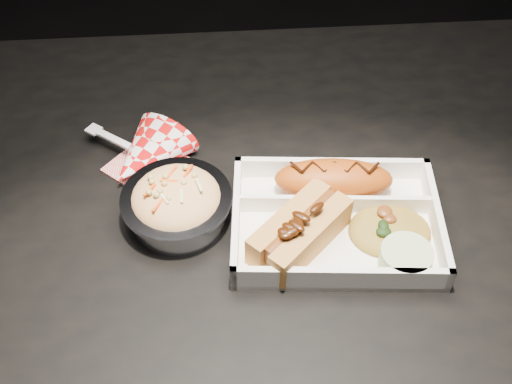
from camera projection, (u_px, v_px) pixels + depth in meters
dining_table at (278, 251)px, 0.88m from camera, size 1.20×0.80×0.75m
food_tray at (335, 224)px, 0.79m from camera, size 0.26×0.20×0.04m
fried_pastry at (334, 179)px, 0.81m from camera, size 0.15×0.07×0.05m
hotdog at (300, 229)px, 0.75m from camera, size 0.13×0.13×0.06m
fried_rice_mound at (391, 225)px, 0.77m from camera, size 0.11×0.09×0.03m
cupcake_liner at (405, 259)px, 0.73m from camera, size 0.06×0.06×0.03m
foil_coleslaw_cup at (177, 202)px, 0.78m from camera, size 0.14×0.14×0.07m
napkin_fork at (145, 156)px, 0.86m from camera, size 0.17×0.15×0.10m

